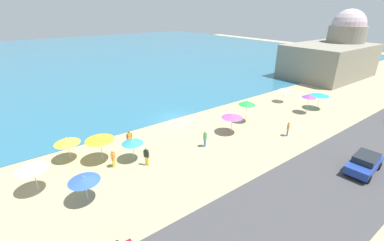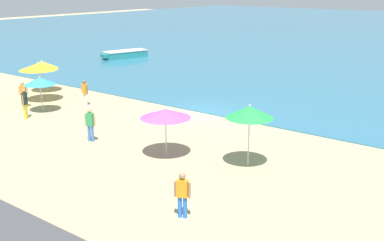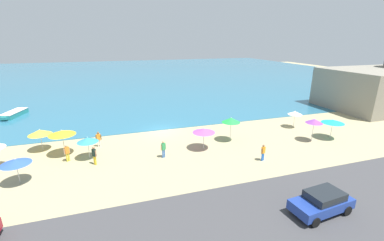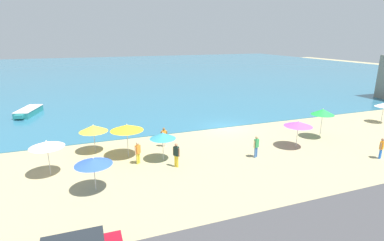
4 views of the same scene
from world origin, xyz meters
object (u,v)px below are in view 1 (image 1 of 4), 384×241
object	(u,v)px
beach_umbrella_2	(32,167)
bather_1	(113,157)
beach_umbrella_9	(99,138)
beach_umbrella_0	(309,96)
bather_2	(288,128)
beach_umbrella_4	(320,94)
beach_umbrella_1	(67,141)
beach_umbrella_6	(284,89)
bather_4	(129,137)
beach_umbrella_8	(232,116)
harbor_fortress	(334,54)
beach_umbrella_7	(247,103)
beach_umbrella_3	(132,141)
beach_umbrella_5	(84,179)
parked_car_1	(364,163)
bather_3	(205,138)
bather_0	(146,155)

from	to	relation	value
beach_umbrella_2	bather_1	world-z (taller)	beach_umbrella_2
bather_1	beach_umbrella_9	bearing A→B (deg)	106.30
beach_umbrella_0	bather_2	xyz separation A→B (m)	(-7.76, -2.48, -1.41)
beach_umbrella_4	bather_2	distance (m)	10.69
beach_umbrella_1	beach_umbrella_6	bearing A→B (deg)	-3.87
bather_4	beach_umbrella_8	bearing A→B (deg)	-21.17
harbor_fortress	beach_umbrella_0	bearing A→B (deg)	-159.24
beach_umbrella_7	bather_4	bearing A→B (deg)	168.69
beach_umbrella_2	beach_umbrella_3	size ratio (longest dim) A/B	1.10
beach_umbrella_0	beach_umbrella_5	distance (m)	27.81
beach_umbrella_0	parked_car_1	distance (m)	13.25
bather_2	bather_1	bearing A→B (deg)	162.45
beach_umbrella_4	bather_3	bearing A→B (deg)	177.04
bather_0	bather_4	bearing A→B (deg)	86.31
beach_umbrella_1	beach_umbrella_5	distance (m)	6.41
beach_umbrella_8	beach_umbrella_9	bearing A→B (deg)	167.97
bather_3	beach_umbrella_2	bearing A→B (deg)	171.22
beach_umbrella_4	beach_umbrella_5	size ratio (longest dim) A/B	1.11
beach_umbrella_4	harbor_fortress	world-z (taller)	harbor_fortress
beach_umbrella_1	beach_umbrella_2	xyz separation A→B (m)	(-2.99, -3.17, 0.20)
beach_umbrella_6	bather_2	distance (m)	11.28
beach_umbrella_3	beach_umbrella_6	distance (m)	24.07
beach_umbrella_2	bather_2	bearing A→B (deg)	-13.93
beach_umbrella_3	bather_0	xyz separation A→B (m)	(0.54, -1.49, -0.90)
bather_3	beach_umbrella_7	bearing A→B (deg)	13.40
beach_umbrella_0	bather_3	size ratio (longest dim) A/B	1.55
beach_umbrella_9	bather_1	world-z (taller)	beach_umbrella_9
beach_umbrella_4	beach_umbrella_8	xyz separation A→B (m)	(-14.58, 1.66, -0.04)
beach_umbrella_6	bather_4	bearing A→B (deg)	177.14
bather_3	bather_4	xyz separation A→B (m)	(-5.82, 4.59, -0.03)
beach_umbrella_4	bather_0	xyz separation A→B (m)	(-24.94, 1.42, -1.04)
beach_umbrella_8	bather_4	size ratio (longest dim) A/B	1.39
beach_umbrella_2	beach_umbrella_4	distance (m)	33.19
beach_umbrella_9	bather_1	bearing A→B (deg)	-73.70
parked_car_1	harbor_fortress	world-z (taller)	harbor_fortress
beach_umbrella_8	bather_1	size ratio (longest dim) A/B	1.38
beach_umbrella_1	beach_umbrella_5	size ratio (longest dim) A/B	1.04
beach_umbrella_1	bather_1	bearing A→B (deg)	-51.42
beach_umbrella_9	beach_umbrella_6	bearing A→B (deg)	-0.14
beach_umbrella_4	beach_umbrella_5	bearing A→B (deg)	-179.89
beach_umbrella_1	parked_car_1	xyz separation A→B (m)	(19.07, -16.46, -1.09)
beach_umbrella_8	beach_umbrella_4	bearing A→B (deg)	-6.48
bather_3	bather_4	world-z (taller)	bather_3
beach_umbrella_5	bather_3	bearing A→B (deg)	5.12
beach_umbrella_8	beach_umbrella_9	world-z (taller)	beach_umbrella_9
bather_0	bather_4	xyz separation A→B (m)	(0.27, 4.14, -0.07)
beach_umbrella_2	bather_3	xyz separation A→B (m)	(14.20, -2.19, -1.18)
bather_2	beach_umbrella_6	bearing A→B (deg)	37.69
beach_umbrella_0	beach_umbrella_7	distance (m)	8.91
beach_umbrella_8	beach_umbrella_9	xyz separation A→B (m)	(-13.19, 2.81, 0.30)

